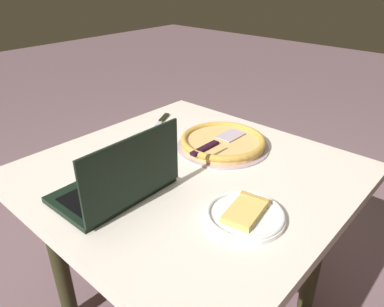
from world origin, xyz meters
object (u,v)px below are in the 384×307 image
object	(u,v)px
dining_table	(190,194)
pizza_tray	(223,142)
pizza_plate	(245,214)
table_knife	(161,121)
laptop	(119,183)

from	to	relation	value
dining_table	pizza_tray	world-z (taller)	pizza_tray
pizza_plate	table_knife	size ratio (longest dim) A/B	1.08
pizza_tray	table_knife	bearing A→B (deg)	177.97
laptop	pizza_tray	size ratio (longest dim) A/B	1.00
laptop	pizza_plate	size ratio (longest dim) A/B	1.57
laptop	pizza_tray	distance (m)	0.47
pizza_tray	table_knife	xyz separation A→B (m)	(-0.36, 0.01, -0.02)
pizza_plate	pizza_tray	world-z (taller)	pizza_tray
dining_table	pizza_plate	size ratio (longest dim) A/B	4.55
pizza_plate	dining_table	bearing A→B (deg)	162.32
laptop	pizza_tray	bearing A→B (deg)	86.00
dining_table	laptop	bearing A→B (deg)	-101.79
pizza_plate	laptop	bearing A→B (deg)	-154.86
dining_table	laptop	xyz separation A→B (m)	(-0.05, -0.26, 0.15)
dining_table	pizza_plate	world-z (taller)	pizza_plate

